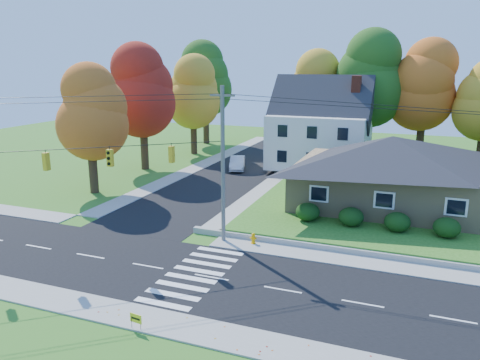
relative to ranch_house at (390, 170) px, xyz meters
The scene contains 20 objects.
ground 18.18m from the ranch_house, 116.57° to the right, with size 120.00×120.00×0.00m, color #3D7923.
road_main 18.18m from the ranch_house, 116.57° to the right, with size 90.00×8.00×0.02m, color black.
road_cross 19.15m from the ranch_house, 147.99° to the left, with size 8.00×44.00×0.02m, color black.
sidewalk_north 13.98m from the ranch_house, 126.03° to the right, with size 90.00×2.00×0.08m, color #9C9A90.
sidewalk_south 22.70m from the ranch_house, 110.85° to the right, with size 90.00×2.00×0.08m, color #9C9A90.
lawn 7.69m from the ranch_house, 45.00° to the left, with size 30.00×30.00×0.50m, color #3D7923.
ranch_house is the anchor object (origin of this frame).
colonial_house 14.46m from the ranch_house, 123.55° to the left, with size 10.40×8.40×9.60m.
hedge_row 6.57m from the ranch_house, 94.61° to the right, with size 10.70×1.70×1.27m.
traffic_infrastructure 16.87m from the ranch_house, 119.09° to the right, with size 38.10×10.66×10.00m.
tree_lot_0 21.20m from the ranch_house, 119.05° to the left, with size 6.72×6.72×12.51m.
tree_lot_1 18.58m from the ranch_house, 103.24° to the left, with size 7.84×7.84×14.60m.
tree_lot_2 18.99m from the ranch_house, 83.66° to the left, with size 7.28×7.28×13.56m.
tree_west_0 25.61m from the ranch_house, behind, with size 6.16×6.16×11.47m.
tree_west_1 27.18m from the ranch_house, 167.01° to the left, with size 7.28×7.28×13.56m.
tree_west_2 30.03m from the ranch_house, 147.38° to the left, with size 6.72×6.72×12.51m.
tree_west_3 36.60m from the ranch_house, 138.37° to the left, with size 7.84×7.84×14.60m.
white_car 18.97m from the ranch_house, 150.61° to the left, with size 1.52×4.36×1.44m, color silver.
fire_hydrant 13.34m from the ranch_house, 125.14° to the right, with size 0.43×0.34×0.76m.
yard_sign 23.77m from the ranch_house, 112.19° to the right, with size 0.62×0.10×0.77m.
Camera 1 is at (9.81, -21.18, 11.26)m, focal length 35.00 mm.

